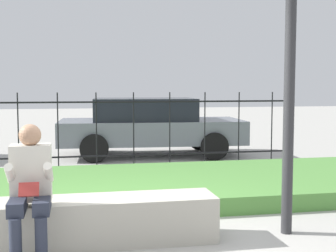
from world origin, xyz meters
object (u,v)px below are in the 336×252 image
street_lamp (291,21)px  person_seated_reader (30,186)px  car_parked_center (149,125)px  stone_bench (91,224)px

street_lamp → person_seated_reader: bearing=-174.7°
person_seated_reader → car_parked_center: car_parked_center is taller
stone_bench → person_seated_reader: bearing=-151.6°
person_seated_reader → street_lamp: size_ratio=0.34×
stone_bench → person_seated_reader: person_seated_reader is taller
car_parked_center → street_lamp: bearing=-80.6°
person_seated_reader → car_parked_center: bearing=71.4°
person_seated_reader → stone_bench: bearing=28.4°
person_seated_reader → street_lamp: 3.18m
person_seated_reader → street_lamp: bearing=5.3°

